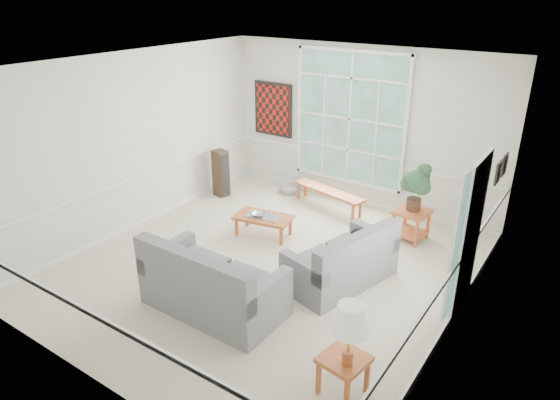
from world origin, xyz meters
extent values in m
cube|color=beige|center=(0.00, 0.00, -0.01)|extent=(5.50, 6.00, 0.01)
cube|color=white|center=(0.00, 0.00, 3.00)|extent=(5.50, 6.00, 0.02)
cube|color=silver|center=(0.00, 3.00, 1.50)|extent=(5.50, 0.02, 3.00)
cube|color=silver|center=(0.00, -3.00, 1.50)|extent=(5.50, 0.02, 3.00)
cube|color=silver|center=(-2.75, 0.00, 1.50)|extent=(0.02, 6.00, 3.00)
cube|color=silver|center=(2.75, 0.00, 1.50)|extent=(0.02, 6.00, 3.00)
cube|color=white|center=(-0.20, 2.96, 1.65)|extent=(2.30, 0.08, 2.40)
cube|color=white|center=(2.71, 0.60, 1.05)|extent=(0.08, 0.90, 2.10)
cube|color=white|center=(2.71, -0.03, 1.15)|extent=(0.08, 0.26, 1.90)
cube|color=#5E130E|center=(-1.95, 2.95, 1.60)|extent=(0.90, 0.06, 1.10)
cube|color=black|center=(2.71, 1.75, 1.55)|extent=(0.04, 0.26, 0.32)
cube|color=black|center=(2.71, 2.15, 1.55)|extent=(0.04, 0.26, 0.32)
cube|color=slate|center=(1.11, 0.24, 0.44)|extent=(1.22, 1.77, 0.87)
cube|color=slate|center=(0.06, -1.27, 0.50)|extent=(1.84, 0.96, 0.99)
cube|color=#AE5327|center=(-0.65, 0.80, 0.18)|extent=(1.03, 0.69, 0.35)
imported|color=#939398|center=(-0.71, 0.76, 0.39)|extent=(0.37, 0.37, 0.07)
cube|color=#AE5327|center=(-0.30, 2.41, 0.18)|extent=(1.60, 0.64, 0.37)
cube|color=#AE5327|center=(1.47, 2.08, 0.26)|extent=(0.59, 0.59, 0.53)
cube|color=#AE5327|center=(2.15, -1.65, 0.23)|extent=(0.51, 0.51, 0.46)
cylinder|color=gray|center=(-1.32, 2.65, 0.06)|extent=(0.51, 0.51, 0.13)
cube|color=#392718|center=(-2.40, 1.75, 0.47)|extent=(0.34, 0.29, 0.95)
ellipsoid|color=black|center=(1.17, 0.82, 0.53)|extent=(0.45, 0.41, 0.18)
camera|label=1|loc=(3.88, -5.34, 3.95)|focal=32.00mm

